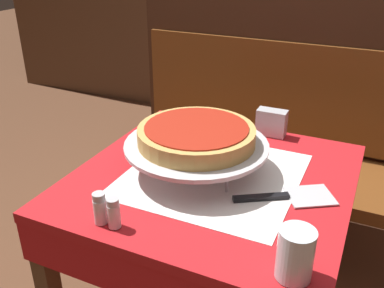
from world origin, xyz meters
name	(u,v)px	position (x,y,z in m)	size (l,w,h in m)	color
dining_table_front	(212,204)	(0.00, 0.00, 0.68)	(0.77, 0.77, 0.78)	red
dining_table_rear	(266,58)	(-0.33, 1.76, 0.67)	(0.77, 0.77, 0.77)	red
booth_bench	(294,181)	(0.10, 0.81, 0.34)	(1.74, 0.52, 1.22)	#3D2316
pizza_pan_stand	(196,146)	(-0.05, 0.00, 0.86)	(0.41, 0.41, 0.09)	#ADADB2
deep_dish_pizza	(196,135)	(-0.05, 0.00, 0.90)	(0.33, 0.33, 0.05)	tan
pizza_server	(289,196)	(0.23, -0.03, 0.78)	(0.26, 0.19, 0.01)	#BCBCC1
water_glass_near	(295,254)	(0.30, -0.31, 0.84)	(0.07, 0.07, 0.11)	silver
salt_shaker	(100,208)	(-0.16, -0.32, 0.82)	(0.03, 0.03, 0.08)	silver
pepper_shaker	(114,213)	(-0.12, -0.32, 0.82)	(0.03, 0.03, 0.08)	silver
napkin_holder	(271,123)	(0.08, 0.34, 0.83)	(0.10, 0.05, 0.09)	#B2B2B7
condiment_caddy	(266,38)	(-0.34, 1.71, 0.81)	(0.14, 0.14, 0.17)	black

